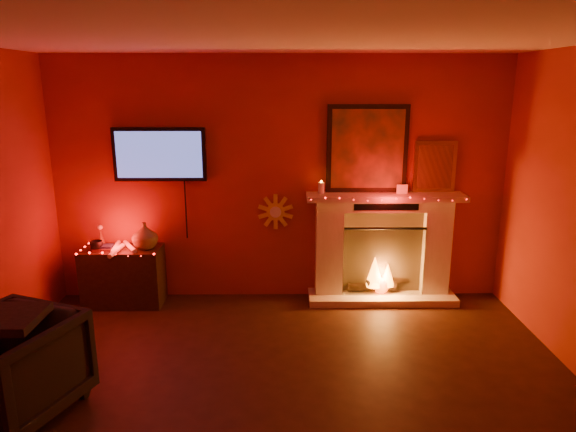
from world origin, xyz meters
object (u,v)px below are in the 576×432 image
sunburst_clock (276,212)px  fireplace (382,237)px  armchair (12,368)px  tv (160,155)px  console_table (125,272)px

sunburst_clock → fireplace: bearing=-4.4°
sunburst_clock → armchair: sunburst_clock is taller
tv → sunburst_clock: (1.25, 0.03, -0.65)m
sunburst_clock → console_table: (-1.67, -0.22, -0.62)m
armchair → fireplace: bearing=56.3°
tv → sunburst_clock: size_ratio=3.10×
sunburst_clock → tv: bearing=-178.8°
console_table → sunburst_clock: bearing=7.6°
console_table → armchair: bearing=-96.7°
fireplace → tv: (-2.44, 0.06, 0.92)m
sunburst_clock → console_table: sunburst_clock is taller
armchair → console_table: bearing=105.2°
tv → console_table: size_ratio=1.32×
tv → armchair: bearing=-106.6°
sunburst_clock → armchair: size_ratio=0.48×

